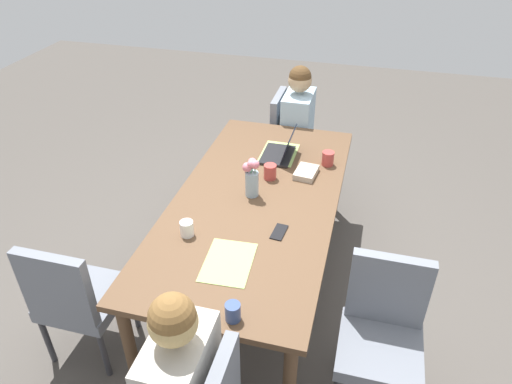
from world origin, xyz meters
name	(u,v)px	position (x,y,z in m)	size (l,w,h in m)	color
ground_plane	(256,280)	(0.00, 0.00, 0.00)	(10.00, 10.00, 0.00)	#4C4742
dining_table	(256,207)	(0.00, 0.00, 0.67)	(2.20, 1.05, 0.74)	brown
chair_head_right_left_near	(290,137)	(1.38, 0.04, 0.50)	(0.44, 0.44, 0.90)	slate
person_head_right_left_near	(297,138)	(1.32, -0.03, 0.53)	(0.40, 0.36, 1.19)	#2D2D33
chair_far_left_far	(75,296)	(-0.88, 0.84, 0.50)	(0.44, 0.44, 0.90)	slate
chair_near_right_near	(383,328)	(-0.66, -0.87, 0.50)	(0.44, 0.44, 0.90)	slate
flower_vase	(252,177)	(0.03, 0.04, 0.88)	(0.09, 0.11, 0.27)	#8EA8B7
placemat_head_right_left_near	(279,153)	(0.62, -0.02, 0.74)	(0.36, 0.26, 0.00)	#9EBC66
placemat_head_left_left_mid	(228,262)	(-0.63, -0.01, 0.74)	(0.36, 0.26, 0.00)	#9EBC66
laptop_head_right_left_near	(281,152)	(0.58, -0.04, 0.79)	(0.32, 0.22, 0.21)	black
coffee_mug_near_left	(233,312)	(-1.01, -0.15, 0.79)	(0.08, 0.08, 0.10)	#33477A
coffee_mug_near_right	(270,172)	(0.26, -0.03, 0.80)	(0.09, 0.09, 0.11)	#AD3D38
coffee_mug_centre_left	(187,228)	(-0.47, 0.29, 0.79)	(0.08, 0.08, 0.10)	white
coffee_mug_centre_right	(328,158)	(0.55, -0.39, 0.79)	(0.09, 0.09, 0.10)	#AD3D38
book_red_cover	(306,172)	(0.37, -0.27, 0.76)	(0.20, 0.14, 0.04)	#B2A38E
phone_black	(279,232)	(-0.31, -0.22, 0.75)	(0.15, 0.07, 0.01)	black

